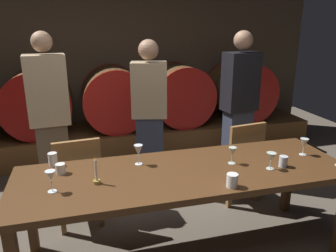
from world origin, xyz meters
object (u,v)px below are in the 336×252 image
Objects in this scene: wine_barrel_left at (38,103)px; candle_center at (96,176)px; wine_glass_far_left at (51,177)px; wine_glass_center_right at (271,157)px; wine_barrel_center at (114,98)px; cup_far_left at (53,159)px; wine_barrel_right at (179,94)px; guest_right at (239,107)px; wine_glass_left at (138,151)px; guest_left at (51,121)px; dining_table at (185,178)px; wine_glass_right at (304,144)px; chair_right at (240,158)px; wine_barrel_far_right at (241,91)px; cup_center_left at (61,169)px; cup_center_right at (232,180)px; cup_far_right at (283,161)px; guest_center at (150,115)px; wine_glass_center_left at (232,152)px; chair_left at (78,177)px.

wine_barrel_left reaches higher than candle_center.
wine_glass_center_right is (1.60, -0.06, -0.02)m from wine_glass_far_left.
cup_far_left is at bearing -109.15° from wine_barrel_center.
wine_barrel_center is 1.00× the size of wine_barrel_right.
wine_glass_left is (-1.36, -0.96, -0.04)m from guest_right.
candle_center is 0.30m from wine_glass_far_left.
guest_left is (-1.73, -1.27, 0.09)m from wine_barrel_right.
dining_table is 1.45× the size of guest_left.
guest_left is at bearing 93.42° from wine_glass_far_left.
wine_glass_right is (1.07, 0.03, 0.17)m from dining_table.
chair_right is at bearing 110.64° from wine_glass_right.
candle_center is 0.43m from wine_glass_left.
dining_table is (-1.69, -2.40, -0.13)m from wine_barrel_far_right.
dining_table is 1.09m from chair_right.
cup_center_left is (-2.61, -2.20, -0.02)m from wine_barrel_far_right.
cup_center_right reaches higher than cup_far_right.
guest_left is (-1.03, 1.12, 0.22)m from dining_table.
guest_center is 12.54× the size of wine_glass_center_right.
cup_center_left is at bearing -139.85° from wine_barrel_far_right.
wine_glass_center_right is at bearing -35.45° from wine_glass_center_left.
guest_left is 1.93m from cup_center_right.
cup_center_left is at bearing -126.15° from wine_barrel_right.
cup_far_right is (-0.06, -0.81, 0.31)m from chair_right.
chair_right is at bearing -85.55° from wine_barrel_right.
wine_glass_far_left is 1.10× the size of wine_glass_center_left.
cup_center_left is at bearing -68.88° from cup_far_left.
guest_left is at bearing -143.61° from wine_barrel_right.
cup_center_right is (1.26, -1.46, -0.10)m from guest_left.
guest_left reaches higher than cup_center_left.
wine_barrel_far_right is 1.95m from chair_right.
wine_glass_far_left is 0.44m from cup_far_left.
wine_barrel_right is 6.39× the size of wine_glass_center_left.
chair_left is 0.76m from wine_glass_left.
wine_glass_center_right is 1.40× the size of cup_center_right.
cup_far_right is at bearing -3.74° from candle_center.
wine_glass_center_right reaches higher than chair_left.
guest_left is 23.02× the size of cup_center_left.
guest_center is 11.49× the size of wine_glass_right.
wine_glass_left is (0.49, -0.44, 0.38)m from chair_left.
cup_center_right is (1.04, -0.98, 0.31)m from chair_left.
chair_right is 1.98m from wine_glass_far_left.
wine_glass_center_left is 1.45× the size of cup_center_right.
wine_barrel_left is 1.01m from wine_barrel_center.
wine_glass_left is at bearing -13.03° from cup_far_left.
dining_table is at bearing 127.59° from guest_left.
wine_glass_left is 1.14m from cup_far_right.
chair_left is 0.67m from guest_left.
chair_left reaches higher than cup_far_left.
wine_barrel_left is at bearing 134.85° from wine_glass_right.
wine_glass_center_right is at bearing 128.36° from guest_center.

